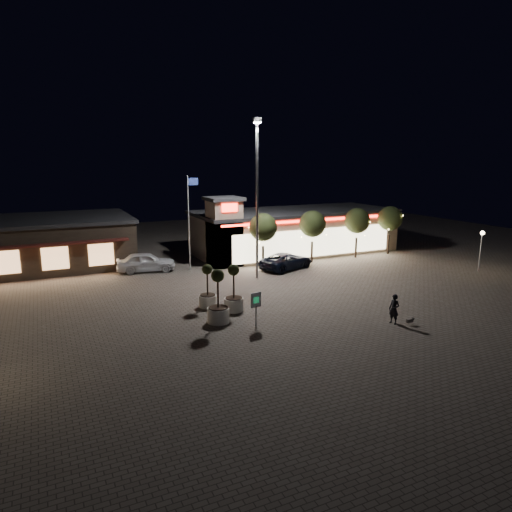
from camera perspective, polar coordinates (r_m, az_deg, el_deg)
name	(u,v)px	position (r m, az deg, el deg)	size (l,w,h in m)	color
ground	(283,311)	(28.85, 3.39, -6.89)	(90.00, 90.00, 0.00)	#685D54
retail_building	(291,231)	(46.29, 4.39, 3.15)	(20.40, 8.40, 6.10)	tan
restaurant_building	(34,243)	(44.48, -26.01, 1.52)	(16.40, 11.00, 4.30)	#382D23
floodlight_pole	(257,190)	(35.40, 0.14, 8.27)	(0.60, 0.40, 12.38)	gray
flagpole	(190,215)	(38.86, -8.29, 5.12)	(0.95, 0.10, 8.00)	white
lamp_post_east	(481,243)	(42.64, 26.35, 1.48)	(0.36, 0.36, 3.48)	gray
string_tree_a	(263,228)	(39.33, 0.89, 3.58)	(2.42, 2.42, 4.79)	#332319
string_tree_b	(313,224)	(41.75, 7.08, 3.99)	(2.42, 2.42, 4.79)	#332319
string_tree_c	(357,221)	(44.61, 12.54, 4.31)	(2.42, 2.42, 4.79)	#332319
string_tree_d	(390,219)	(47.15, 16.40, 4.51)	(2.42, 2.42, 4.79)	#332319
pickup_truck	(286,261)	(39.55, 3.82, -0.60)	(2.36, 5.11, 1.42)	black
white_sedan	(146,262)	(39.59, -13.59, -0.72)	(1.96, 4.88, 1.66)	silver
pedestrian	(394,309)	(27.62, 16.88, -6.38)	(0.64, 0.42, 1.75)	black
dog	(411,320)	(27.92, 18.79, -7.58)	(0.54, 0.20, 0.29)	#59514C
planter_left	(208,294)	(29.55, -6.06, -4.71)	(1.15, 1.15, 2.82)	silver
planter_mid	(218,306)	(26.71, -4.75, -6.26)	(1.30, 1.30, 3.20)	silver
planter_right	(234,297)	(28.64, -2.79, -5.09)	(1.22, 1.22, 2.99)	silver
valet_sign	(256,303)	(25.91, -0.01, -5.87)	(0.65, 0.15, 1.98)	gray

